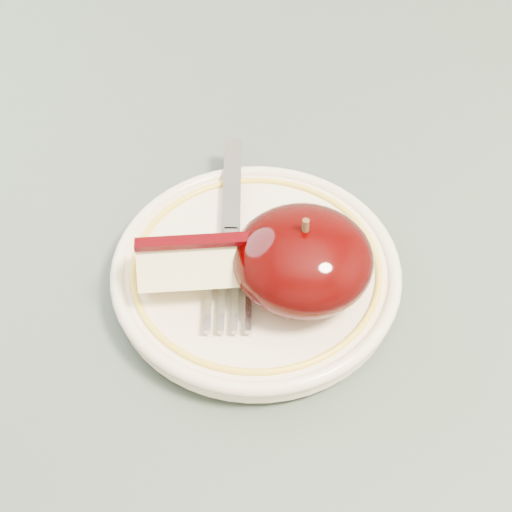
{
  "coord_description": "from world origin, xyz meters",
  "views": [
    {
      "loc": [
        -0.02,
        -0.25,
        1.11
      ],
      "look_at": [
        -0.03,
        0.03,
        0.78
      ],
      "focal_mm": 50.0,
      "sensor_mm": 36.0,
      "label": 1
    }
  ],
  "objects_px": {
    "table": "(295,398)",
    "plate": "(256,270)",
    "fork": "(231,232)",
    "apple_half": "(303,260)"
  },
  "relations": [
    {
      "from": "table",
      "to": "plate",
      "type": "relative_size",
      "value": 4.98
    },
    {
      "from": "plate",
      "to": "fork",
      "type": "xyz_separation_m",
      "value": [
        -0.02,
        0.02,
        0.01
      ]
    },
    {
      "from": "apple_half",
      "to": "fork",
      "type": "distance_m",
      "value": 0.06
    },
    {
      "from": "plate",
      "to": "fork",
      "type": "relative_size",
      "value": 1.09
    },
    {
      "from": "table",
      "to": "plate",
      "type": "xyz_separation_m",
      "value": [
        -0.03,
        0.03,
        0.1
      ]
    },
    {
      "from": "plate",
      "to": "apple_half",
      "type": "xyz_separation_m",
      "value": [
        0.03,
        -0.01,
        0.03
      ]
    },
    {
      "from": "table",
      "to": "plate",
      "type": "distance_m",
      "value": 0.11
    },
    {
      "from": "apple_half",
      "to": "fork",
      "type": "relative_size",
      "value": 0.5
    },
    {
      "from": "table",
      "to": "fork",
      "type": "bearing_deg",
      "value": 129.99
    },
    {
      "from": "plate",
      "to": "fork",
      "type": "distance_m",
      "value": 0.03
    }
  ]
}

